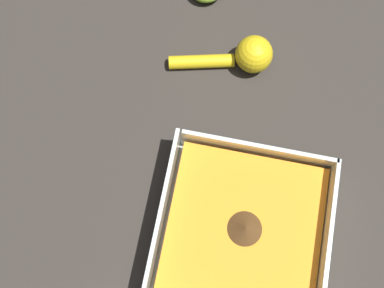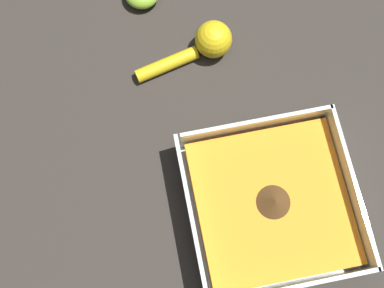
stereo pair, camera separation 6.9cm
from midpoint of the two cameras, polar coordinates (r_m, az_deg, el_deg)
ground_plane at (r=0.71m, az=7.26°, el=-9.56°), size 4.00×4.00×0.00m
square_dish at (r=0.69m, az=6.94°, el=-8.16°), size 0.24×0.24×0.07m
lemon_squeezer at (r=0.76m, az=-0.99°, el=12.11°), size 0.07×0.17×0.06m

